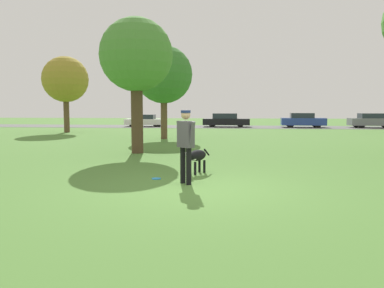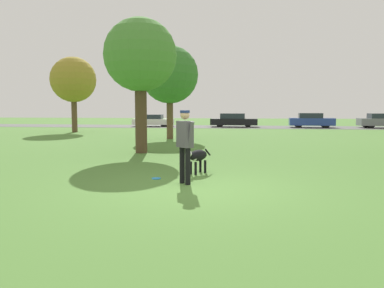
# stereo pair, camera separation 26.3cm
# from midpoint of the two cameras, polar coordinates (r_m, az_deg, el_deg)

# --- Properties ---
(ground_plane) EXTENTS (120.00, 120.00, 0.00)m
(ground_plane) POSITION_cam_midpoint_polar(r_m,az_deg,el_deg) (8.66, -0.16, -6.68)
(ground_plane) COLOR #4C7A33
(far_road_strip) EXTENTS (120.00, 6.00, 0.01)m
(far_road_strip) POSITION_cam_midpoint_polar(r_m,az_deg,el_deg) (36.90, 4.98, 2.62)
(far_road_strip) COLOR #5B5B59
(far_road_strip) RESTS_ON ground_plane
(person) EXTENTS (0.55, 0.56, 1.78)m
(person) POSITION_cam_midpoint_polar(r_m,az_deg,el_deg) (8.95, -1.80, 0.60)
(person) COLOR black
(person) RESTS_ON ground_plane
(dog) EXTENTS (0.64, 0.99, 0.68)m
(dog) POSITION_cam_midpoint_polar(r_m,az_deg,el_deg) (10.42, -0.01, -1.90)
(dog) COLOR black
(dog) RESTS_ON ground_plane
(frisbee) EXTENTS (0.24, 0.24, 0.02)m
(frisbee) POSITION_cam_midpoint_polar(r_m,az_deg,el_deg) (9.77, -6.24, -5.26)
(frisbee) COLOR #268CE5
(frisbee) RESTS_ON ground_plane
(tree_mid_center) EXTENTS (3.40, 3.40, 5.50)m
(tree_mid_center) POSITION_cam_midpoint_polar(r_m,az_deg,el_deg) (22.48, -4.67, 10.44)
(tree_mid_center) COLOR brown
(tree_mid_center) RESTS_ON ground_plane
(tree_far_left) EXTENTS (3.42, 3.42, 5.70)m
(tree_far_left) POSITION_cam_midpoint_polar(r_m,az_deg,el_deg) (30.07, -18.97, 9.25)
(tree_far_left) COLOR brown
(tree_far_left) RESTS_ON ground_plane
(tree_near_left) EXTENTS (2.94, 2.94, 5.43)m
(tree_near_left) POSITION_cam_midpoint_polar(r_m,az_deg,el_deg) (15.52, -9.00, 13.07)
(tree_near_left) COLOR #4C3826
(tree_near_left) RESTS_ON ground_plane
(parked_car_white) EXTENTS (4.02, 1.82, 1.20)m
(parked_car_white) POSITION_cam_midpoint_polar(r_m,az_deg,el_deg) (37.73, -7.34, 3.56)
(parked_car_white) COLOR white
(parked_car_white) RESTS_ON ground_plane
(parked_car_black) EXTENTS (4.55, 1.88, 1.33)m
(parked_car_black) POSITION_cam_midpoint_polar(r_m,az_deg,el_deg) (36.85, 5.01, 3.62)
(parked_car_black) COLOR black
(parked_car_black) RESTS_ON ground_plane
(parked_car_blue) EXTENTS (4.16, 1.85, 1.37)m
(parked_car_blue) POSITION_cam_midpoint_polar(r_m,az_deg,el_deg) (37.17, 16.34, 3.48)
(parked_car_blue) COLOR #284293
(parked_car_blue) RESTS_ON ground_plane
(parked_car_grey) EXTENTS (4.33, 1.79, 1.35)m
(parked_car_grey) POSITION_cam_midpoint_polar(r_m,az_deg,el_deg) (38.91, 25.70, 3.23)
(parked_car_grey) COLOR slate
(parked_car_grey) RESTS_ON ground_plane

